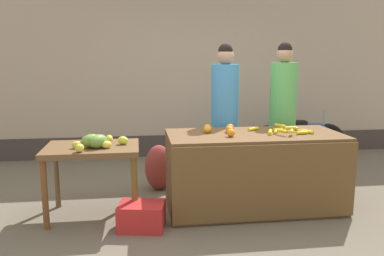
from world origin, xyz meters
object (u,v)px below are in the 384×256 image
at_px(vendor_woman_blue_shirt, 225,117).
at_px(produce_sack, 159,167).
at_px(produce_crate, 142,216).
at_px(parked_motorcycle, 297,140).
at_px(vendor_woman_green_shirt, 282,115).

relative_size(vendor_woman_blue_shirt, produce_sack, 3.17).
bearing_deg(produce_sack, produce_crate, -101.48).
bearing_deg(parked_motorcycle, produce_sack, -158.14).
height_order(produce_crate, produce_sack, produce_sack).
bearing_deg(produce_sack, parked_motorcycle, 21.86).
distance_m(vendor_woman_green_shirt, produce_sack, 1.73).
bearing_deg(produce_crate, produce_sack, 78.52).
xyz_separation_m(vendor_woman_blue_shirt, vendor_woman_green_shirt, (0.77, 0.05, 0.01)).
xyz_separation_m(vendor_woman_green_shirt, produce_crate, (-1.84, -1.14, -0.81)).
bearing_deg(vendor_woman_green_shirt, vendor_woman_blue_shirt, -176.54).
relative_size(parked_motorcycle, produce_sack, 2.76).
bearing_deg(vendor_woman_blue_shirt, produce_sack, 174.99).
bearing_deg(vendor_woman_blue_shirt, parked_motorcycle, 34.77).
height_order(vendor_woman_green_shirt, parked_motorcycle, vendor_woman_green_shirt).
relative_size(vendor_woman_green_shirt, parked_motorcycle, 1.16).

